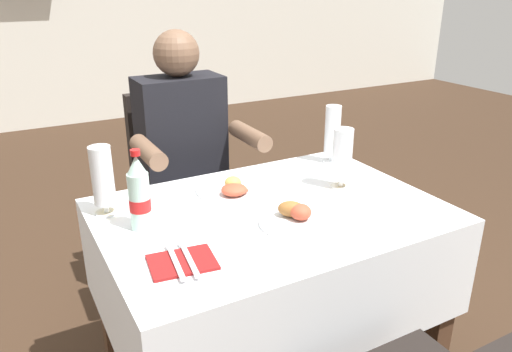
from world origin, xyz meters
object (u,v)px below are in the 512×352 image
(chair_far_diner_seat, at_px, (187,186))
(beer_glass_left, at_px, (342,157))
(beer_glass_right, at_px, (332,134))
(plate_far_diner, at_px, (233,188))
(main_dining_table, at_px, (270,259))
(seated_diner_far, at_px, (187,162))
(napkin_cutlery_set, at_px, (182,262))
(cola_bottle_primary, at_px, (139,195))
(plate_near_camera, at_px, (298,217))
(beer_glass_middle, at_px, (103,181))

(chair_far_diner_seat, height_order, beer_glass_left, beer_glass_left)
(beer_glass_right, bearing_deg, plate_far_diner, -169.34)
(main_dining_table, bearing_deg, seated_diner_far, 92.64)
(chair_far_diner_seat, xyz_separation_m, beer_glass_left, (0.31, -0.74, 0.32))
(main_dining_table, bearing_deg, plate_far_diner, 104.59)
(napkin_cutlery_set, bearing_deg, cola_bottle_primary, 97.95)
(main_dining_table, relative_size, beer_glass_left, 4.99)
(plate_far_diner, height_order, beer_glass_left, beer_glass_left)
(chair_far_diner_seat, relative_size, plate_near_camera, 3.89)
(plate_far_diner, distance_m, napkin_cutlery_set, 0.47)
(main_dining_table, relative_size, plate_near_camera, 4.31)
(chair_far_diner_seat, relative_size, cola_bottle_primary, 3.96)
(beer_glass_middle, relative_size, beer_glass_right, 0.96)
(plate_near_camera, relative_size, plate_far_diner, 0.98)
(plate_far_diner, xyz_separation_m, beer_glass_right, (0.48, 0.09, 0.10))
(beer_glass_left, distance_m, beer_glass_middle, 0.80)
(main_dining_table, bearing_deg, chair_far_diner_seat, 90.00)
(beer_glass_right, distance_m, napkin_cutlery_set, 0.92)
(seated_diner_far, bearing_deg, plate_near_camera, -85.82)
(napkin_cutlery_set, bearing_deg, chair_far_diner_seat, 68.82)
(main_dining_table, xyz_separation_m, napkin_cutlery_set, (-0.37, -0.17, 0.19))
(beer_glass_middle, xyz_separation_m, napkin_cutlery_set, (0.10, -0.39, -0.11))
(beer_glass_left, height_order, beer_glass_right, beer_glass_right)
(chair_far_diner_seat, height_order, plate_far_diner, chair_far_diner_seat)
(plate_far_diner, bearing_deg, chair_far_diner_seat, 85.56)
(seated_diner_far, height_order, napkin_cutlery_set, seated_diner_far)
(beer_glass_left, height_order, cola_bottle_primary, cola_bottle_primary)
(cola_bottle_primary, bearing_deg, chair_far_diner_seat, 60.35)
(seated_diner_far, bearing_deg, beer_glass_middle, -134.67)
(beer_glass_middle, xyz_separation_m, beer_glass_right, (0.91, 0.05, 0.01))
(beer_glass_middle, bearing_deg, chair_far_diner_seat, 49.67)
(beer_glass_left, height_order, beer_glass_middle, beer_glass_middle)
(chair_far_diner_seat, distance_m, plate_near_camera, 0.92)
(plate_near_camera, xyz_separation_m, beer_glass_right, (0.41, 0.39, 0.10))
(chair_far_diner_seat, relative_size, beer_glass_left, 4.50)
(beer_glass_right, bearing_deg, plate_near_camera, -136.65)
(main_dining_table, distance_m, beer_glass_middle, 0.60)
(main_dining_table, distance_m, seated_diner_far, 0.68)
(plate_near_camera, xyz_separation_m, beer_glass_left, (0.28, 0.16, 0.10))
(main_dining_table, relative_size, cola_bottle_primary, 4.39)
(beer_glass_right, bearing_deg, beer_glass_middle, -176.99)
(plate_near_camera, relative_size, beer_glass_left, 1.16)
(beer_glass_right, bearing_deg, cola_bottle_primary, -166.75)
(beer_glass_middle, bearing_deg, cola_bottle_primary, -65.00)
(plate_near_camera, height_order, cola_bottle_primary, cola_bottle_primary)
(seated_diner_far, height_order, beer_glass_middle, seated_diner_far)
(chair_far_diner_seat, bearing_deg, main_dining_table, -90.00)
(plate_near_camera, xyz_separation_m, beer_glass_middle, (-0.50, 0.34, 0.09))
(beer_glass_middle, bearing_deg, beer_glass_left, -13.28)
(plate_far_diner, distance_m, beer_glass_left, 0.39)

